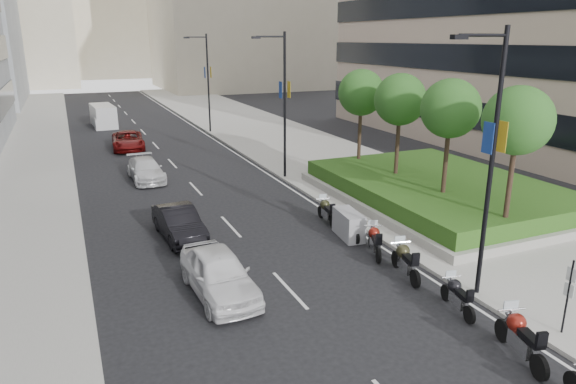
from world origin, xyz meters
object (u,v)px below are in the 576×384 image
car_d (128,140)px  motorcycle_2 (457,296)px  car_b (179,223)px  car_a (219,273)px  lamp_post_2 (206,78)px  lamp_post_1 (282,99)px  motorcycle_5 (349,225)px  parking_sign (568,293)px  motorcycle_4 (375,241)px  motorcycle_1 (521,337)px  lamp_post_0 (489,154)px  motorcycle_3 (405,261)px  delivery_van (104,117)px  car_c (146,170)px  motorcycle_6 (327,211)px

car_d → motorcycle_2: bearing=-73.8°
car_b → car_a: bearing=-92.3°
lamp_post_2 → car_d: lamp_post_2 is taller
lamp_post_1 → motorcycle_5: lamp_post_1 is taller
parking_sign → motorcycle_4: parking_sign is taller
motorcycle_1 → motorcycle_2: size_ratio=1.19×
lamp_post_0 → motorcycle_3: (-1.23, 2.27, -4.43)m
car_b → lamp_post_0: bearing=-53.2°
lamp_post_2 → motorcycle_5: lamp_post_2 is taller
lamp_post_1 → parking_sign: 20.33m
lamp_post_0 → motorcycle_4: bearing=104.4°
motorcycle_2 → delivery_van: (-7.59, 43.18, 0.46)m
car_c → car_d: (0.13, 10.16, 0.04)m
parking_sign → motorcycle_2: (-1.85, 2.48, -0.91)m
car_d → car_c: bearing=-86.8°
motorcycle_3 → motorcycle_6: 6.42m
lamp_post_2 → parking_sign: bearing=-89.0°
motorcycle_4 → motorcycle_6: (-0.05, 4.20, -0.01)m
lamp_post_1 → motorcycle_3: size_ratio=3.81×
parking_sign → car_b: (-8.83, 12.52, -0.75)m
motorcycle_1 → lamp_post_1: bearing=11.4°
lamp_post_0 → motorcycle_6: (-1.20, 8.69, -4.48)m
car_b → motorcycle_2: bearing=-59.0°
motorcycle_1 → car_b: bearing=43.3°
motorcycle_2 → motorcycle_3: bearing=12.5°
car_c → delivery_van: (-0.75, 22.49, 0.33)m
motorcycle_1 → motorcycle_4: bearing=13.6°
motorcycle_2 → car_d: 31.56m
parking_sign → motorcycle_6: parking_sign is taller
lamp_post_2 → motorcycle_4: 30.86m
motorcycle_6 → car_d: bearing=23.1°
lamp_post_2 → delivery_van: bearing=138.9°
motorcycle_1 → motorcycle_3: bearing=13.7°
parking_sign → car_c: 24.75m
motorcycle_1 → car_a: (-6.64, 6.97, 0.14)m
motorcycle_5 → delivery_van: size_ratio=0.40×
delivery_van → parking_sign: bearing=-82.2°
motorcycle_1 → motorcycle_3: 5.55m
lamp_post_0 → motorcycle_4: (-1.15, 4.49, -4.47)m
motorcycle_3 → motorcycle_1: bearing=-169.6°
motorcycle_3 → delivery_van: 41.08m
motorcycle_5 → car_b: (-6.98, 2.97, 0.10)m
motorcycle_1 → car_c: car_c is taller
motorcycle_4 → delivery_van: size_ratio=0.40×
motorcycle_4 → motorcycle_6: size_ratio=0.97×
parking_sign → car_d: (-8.55, 33.32, -0.73)m
motorcycle_6 → delivery_van: 34.80m
motorcycle_1 → lamp_post_0: bearing=-7.6°
motorcycle_5 → lamp_post_1: bearing=0.3°
lamp_post_2 → car_a: size_ratio=1.92×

